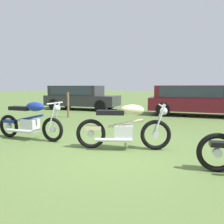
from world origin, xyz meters
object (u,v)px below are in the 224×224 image
motorcycle_blue (30,121)px  car_burgundy (194,98)px  fence_post_wooden (68,105)px  motorcycle_cream (124,127)px  car_charcoal (80,96)px

motorcycle_blue → car_burgundy: (2.38, 7.36, 0.34)m
fence_post_wooden → motorcycle_blue: bearing=-58.9°
motorcycle_blue → car_burgundy: size_ratio=0.42×
motorcycle_cream → car_charcoal: (-6.62, 5.97, 0.34)m
motorcycle_blue → fence_post_wooden: fence_post_wooden is taller
car_charcoal → car_burgundy: 6.55m
motorcycle_blue → car_charcoal: (-4.11, 6.54, 0.34)m
motorcycle_cream → car_charcoal: size_ratio=0.41×
car_charcoal → fence_post_wooden: 3.55m
motorcycle_blue → fence_post_wooden: (-2.16, 3.58, 0.07)m
motorcycle_cream → car_burgundy: bearing=62.0°
motorcycle_cream → motorcycle_blue: bearing=163.8°
motorcycle_blue → car_burgundy: bearing=59.3°
fence_post_wooden → car_charcoal: bearing=123.4°
motorcycle_blue → motorcycle_cream: bearing=0.0°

